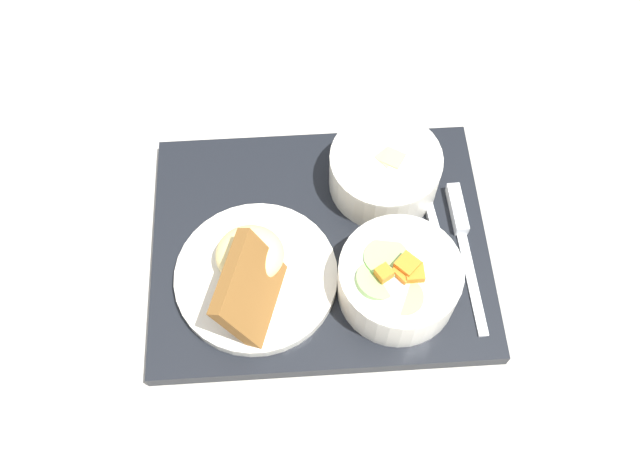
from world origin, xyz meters
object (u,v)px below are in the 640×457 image
object	(u,v)px
knife	(460,225)
spoon	(440,245)
plate_main	(254,273)
bowl_salad	(399,279)
bowl_soup	(385,169)

from	to	relation	value
knife	spoon	xyz separation A→B (m)	(0.02, 0.03, -0.00)
plate_main	spoon	world-z (taller)	plate_main
bowl_salad	plate_main	xyz separation A→B (m)	(0.15, -0.01, -0.01)
plate_main	knife	size ratio (longest dim) A/B	0.97
bowl_salad	bowl_soup	distance (m)	0.14
bowl_salad	plate_main	size ratio (longest dim) A/B	0.73
knife	bowl_salad	bearing A→B (deg)	-50.10
bowl_salad	spoon	distance (m)	0.08
bowl_salad	knife	world-z (taller)	bowl_salad
bowl_soup	knife	bearing A→B (deg)	146.90
bowl_salad	spoon	bearing A→B (deg)	-132.23
plate_main	knife	bearing A→B (deg)	-162.18
knife	spoon	bearing A→B (deg)	-51.18
bowl_soup	plate_main	world-z (taller)	plate_main
bowl_salad	spoon	size ratio (longest dim) A/B	0.83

